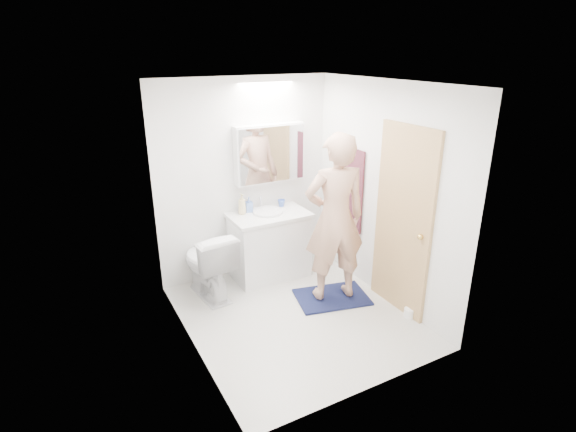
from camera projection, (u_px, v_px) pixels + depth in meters
floor at (295, 316)px, 4.79m from camera, size 2.50×2.50×0.00m
ceiling at (297, 83)px, 3.94m from camera, size 2.50×2.50×0.00m
wall_back at (245, 179)px, 5.39m from camera, size 2.50×0.00×2.50m
wall_front at (378, 261)px, 3.34m from camera, size 2.50×0.00×2.50m
wall_left at (185, 231)px, 3.87m from camera, size 0.00×2.50×2.50m
wall_right at (384, 194)px, 4.86m from camera, size 0.00×2.50×2.50m
vanity_cabinet at (269, 246)px, 5.52m from camera, size 0.90×0.55×0.78m
countertop at (269, 215)px, 5.38m from camera, size 0.95×0.58×0.04m
sink_basin at (268, 212)px, 5.39m from camera, size 0.36×0.36×0.03m
faucet at (261, 202)px, 5.53m from camera, size 0.02×0.02×0.16m
medicine_cabinet at (269, 154)px, 5.36m from camera, size 0.88×0.14×0.70m
mirror_panel at (272, 155)px, 5.30m from camera, size 0.84×0.01×0.66m
toilet at (208, 264)px, 5.05m from camera, size 0.53×0.83×0.81m
bath_rug at (332, 297)px, 5.12m from camera, size 0.90×0.72×0.02m
person at (335, 218)px, 4.78m from camera, size 0.76×0.59×1.86m
door at (403, 222)px, 4.63m from camera, size 0.04×0.80×2.00m
door_knob at (420, 237)px, 4.39m from camera, size 0.06×0.06×0.06m
towel at (352, 190)px, 5.34m from camera, size 0.02×0.42×1.00m
towel_hook at (353, 147)px, 5.15m from camera, size 0.07×0.02×0.02m
soap_bottle_a at (242, 204)px, 5.33m from camera, size 0.12×0.12×0.25m
soap_bottle_b at (249, 204)px, 5.41m from camera, size 0.09×0.10×0.18m
toothbrush_cup at (281, 203)px, 5.60m from camera, size 0.10×0.10×0.09m
toilet_paper_roll at (409, 313)px, 4.75m from camera, size 0.11×0.11×0.10m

